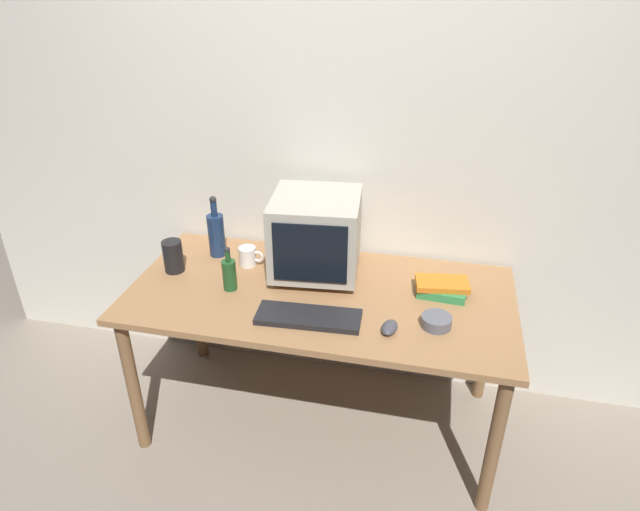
{
  "coord_description": "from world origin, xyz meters",
  "views": [
    {
      "loc": [
        0.44,
        -1.98,
        2.04
      ],
      "look_at": [
        0.0,
        0.0,
        0.92
      ],
      "focal_mm": 31.14,
      "sensor_mm": 36.0,
      "label": 1
    }
  ],
  "objects_px": {
    "crt_monitor": "(316,235)",
    "mug": "(248,256)",
    "computer_mouse": "(390,327)",
    "book_stack": "(442,287)",
    "metal_canister": "(173,256)",
    "bottle_tall": "(216,233)",
    "cd_spindle": "(436,321)",
    "bottle_short": "(229,274)",
    "keyboard": "(307,317)"
  },
  "relations": [
    {
      "from": "keyboard",
      "to": "computer_mouse",
      "type": "distance_m",
      "value": 0.33
    },
    {
      "from": "keyboard",
      "to": "bottle_tall",
      "type": "height_order",
      "value": "bottle_tall"
    },
    {
      "from": "bottle_tall",
      "to": "cd_spindle",
      "type": "relative_size",
      "value": 2.55
    },
    {
      "from": "bottle_short",
      "to": "cd_spindle",
      "type": "bearing_deg",
      "value": -5.38
    },
    {
      "from": "keyboard",
      "to": "mug",
      "type": "xyz_separation_m",
      "value": [
        -0.38,
        0.37,
        0.03
      ]
    },
    {
      "from": "book_stack",
      "to": "metal_canister",
      "type": "relative_size",
      "value": 1.59
    },
    {
      "from": "crt_monitor",
      "to": "metal_canister",
      "type": "xyz_separation_m",
      "value": [
        -0.64,
        -0.13,
        -0.12
      ]
    },
    {
      "from": "keyboard",
      "to": "book_stack",
      "type": "relative_size",
      "value": 1.76
    },
    {
      "from": "crt_monitor",
      "to": "bottle_short",
      "type": "height_order",
      "value": "crt_monitor"
    },
    {
      "from": "crt_monitor",
      "to": "cd_spindle",
      "type": "xyz_separation_m",
      "value": [
        0.56,
        -0.3,
        -0.17
      ]
    },
    {
      "from": "mug",
      "to": "book_stack",
      "type": "bearing_deg",
      "value": -3.18
    },
    {
      "from": "book_stack",
      "to": "cd_spindle",
      "type": "xyz_separation_m",
      "value": [
        -0.01,
        -0.25,
        -0.01
      ]
    },
    {
      "from": "crt_monitor",
      "to": "mug",
      "type": "distance_m",
      "value": 0.36
    },
    {
      "from": "bottle_short",
      "to": "mug",
      "type": "bearing_deg",
      "value": 87.91
    },
    {
      "from": "crt_monitor",
      "to": "book_stack",
      "type": "bearing_deg",
      "value": -5.19
    },
    {
      "from": "bottle_tall",
      "to": "computer_mouse",
      "type": "bearing_deg",
      "value": -26.44
    },
    {
      "from": "bottle_tall",
      "to": "bottle_short",
      "type": "height_order",
      "value": "bottle_tall"
    },
    {
      "from": "bottle_short",
      "to": "metal_canister",
      "type": "bearing_deg",
      "value": 163.28
    },
    {
      "from": "bottle_tall",
      "to": "bottle_short",
      "type": "distance_m",
      "value": 0.33
    },
    {
      "from": "book_stack",
      "to": "metal_canister",
      "type": "distance_m",
      "value": 1.21
    },
    {
      "from": "bottle_tall",
      "to": "metal_canister",
      "type": "height_order",
      "value": "bottle_tall"
    },
    {
      "from": "bottle_tall",
      "to": "cd_spindle",
      "type": "xyz_separation_m",
      "value": [
        1.06,
        -0.37,
        -0.09
      ]
    },
    {
      "from": "computer_mouse",
      "to": "metal_canister",
      "type": "distance_m",
      "value": 1.05
    },
    {
      "from": "book_stack",
      "to": "bottle_tall",
      "type": "bearing_deg",
      "value": 173.99
    },
    {
      "from": "bottle_short",
      "to": "book_stack",
      "type": "height_order",
      "value": "bottle_short"
    },
    {
      "from": "keyboard",
      "to": "mug",
      "type": "relative_size",
      "value": 3.5
    },
    {
      "from": "keyboard",
      "to": "computer_mouse",
      "type": "height_order",
      "value": "computer_mouse"
    },
    {
      "from": "cd_spindle",
      "to": "metal_canister",
      "type": "relative_size",
      "value": 0.8
    },
    {
      "from": "crt_monitor",
      "to": "mug",
      "type": "xyz_separation_m",
      "value": [
        -0.33,
        -0.0,
        -0.15
      ]
    },
    {
      "from": "book_stack",
      "to": "mug",
      "type": "height_order",
      "value": "mug"
    },
    {
      "from": "bottle_tall",
      "to": "book_stack",
      "type": "xyz_separation_m",
      "value": [
        1.07,
        -0.11,
        -0.09
      ]
    },
    {
      "from": "bottle_short",
      "to": "metal_canister",
      "type": "relative_size",
      "value": 1.37
    },
    {
      "from": "computer_mouse",
      "to": "book_stack",
      "type": "bearing_deg",
      "value": 69.19
    },
    {
      "from": "crt_monitor",
      "to": "book_stack",
      "type": "height_order",
      "value": "crt_monitor"
    },
    {
      "from": "keyboard",
      "to": "bottle_tall",
      "type": "relative_size",
      "value": 1.37
    },
    {
      "from": "crt_monitor",
      "to": "bottle_tall",
      "type": "distance_m",
      "value": 0.51
    },
    {
      "from": "book_stack",
      "to": "metal_canister",
      "type": "bearing_deg",
      "value": -176.39
    },
    {
      "from": "bottle_short",
      "to": "mug",
      "type": "relative_size",
      "value": 1.71
    },
    {
      "from": "crt_monitor",
      "to": "bottle_tall",
      "type": "height_order",
      "value": "crt_monitor"
    },
    {
      "from": "mug",
      "to": "metal_canister",
      "type": "distance_m",
      "value": 0.34
    },
    {
      "from": "cd_spindle",
      "to": "bottle_tall",
      "type": "bearing_deg",
      "value": 160.96
    },
    {
      "from": "keyboard",
      "to": "book_stack",
      "type": "height_order",
      "value": "book_stack"
    },
    {
      "from": "keyboard",
      "to": "bottle_tall",
      "type": "distance_m",
      "value": 0.71
    },
    {
      "from": "crt_monitor",
      "to": "mug",
      "type": "bearing_deg",
      "value": -179.66
    },
    {
      "from": "keyboard",
      "to": "book_stack",
      "type": "xyz_separation_m",
      "value": [
        0.52,
        0.32,
        0.02
      ]
    },
    {
      "from": "computer_mouse",
      "to": "book_stack",
      "type": "distance_m",
      "value": 0.38
    },
    {
      "from": "computer_mouse",
      "to": "bottle_short",
      "type": "bearing_deg",
      "value": 176.97
    },
    {
      "from": "bottle_short",
      "to": "cd_spindle",
      "type": "distance_m",
      "value": 0.89
    },
    {
      "from": "keyboard",
      "to": "bottle_short",
      "type": "relative_size",
      "value": 2.04
    },
    {
      "from": "bottle_short",
      "to": "computer_mouse",
      "type": "bearing_deg",
      "value": -12.45
    }
  ]
}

